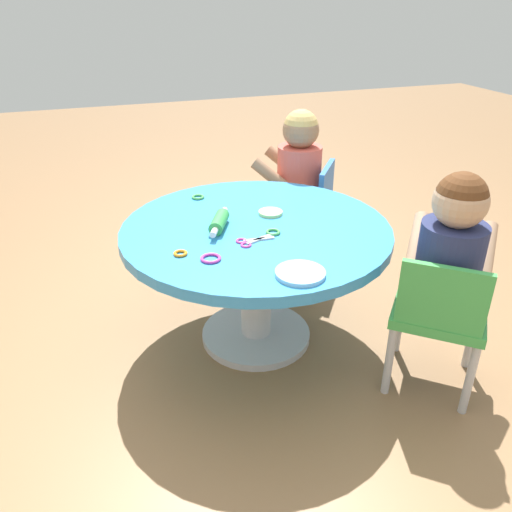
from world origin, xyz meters
The scene contains 14 objects.
ground_plane centered at (0.00, 0.00, 0.00)m, with size 10.00×10.00×0.00m, color olive.
craft_table centered at (0.00, 0.00, 0.40)m, with size 0.99×0.99×0.50m.
child_chair_left centered at (-0.47, -0.49, 0.31)m, with size 0.42×0.42×0.54m.
seated_child_left centered at (-0.44, -0.51, 0.53)m, with size 0.44×0.43×0.51m.
child_chair_right centered at (0.52, -0.43, 0.31)m, with size 0.42×0.42×0.54m.
seated_child_right centered at (0.54, -0.40, 0.53)m, with size 0.42×0.44×0.51m.
rolling_pin centered at (0.02, 0.13, 0.53)m, with size 0.22×0.12×0.05m.
craft_scissors centered at (-0.12, 0.06, 0.51)m, with size 0.08×0.14×0.01m.
playdough_blob_0 centered at (0.09, -0.09, 0.51)m, with size 0.09×0.09×0.01m, color #B2E58C.
playdough_blob_1 centered at (-0.39, -0.01, 0.51)m, with size 0.16×0.16×0.01m, color #8CCCF2.
cookie_cutter_0 centered at (0.34, 0.14, 0.51)m, with size 0.05×0.05×0.01m, color #4CB259.
cookie_cutter_1 centered at (-0.14, 0.31, 0.51)m, with size 0.05×0.05×0.01m, color orange.
cookie_cutter_2 centered at (-0.20, 0.22, 0.51)m, with size 0.07×0.07×0.01m, color #D83FA5.
cookie_cutter_3 centered at (-0.08, -0.04, 0.51)m, with size 0.05×0.05×0.01m, color #4CB259.
Camera 1 is at (-1.63, 0.56, 1.28)m, focal length 36.12 mm.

